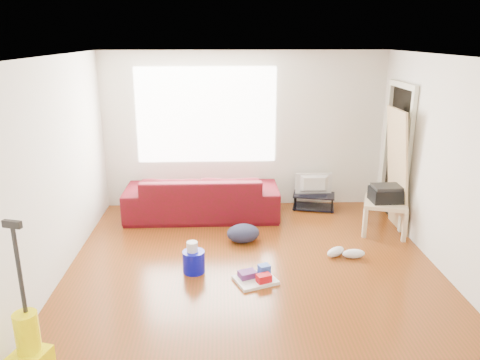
{
  "coord_description": "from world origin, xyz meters",
  "views": [
    {
      "loc": [
        -0.37,
        -4.89,
        2.71
      ],
      "look_at": [
        -0.14,
        0.6,
        1.01
      ],
      "focal_mm": 35.0,
      "sensor_mm": 36.0,
      "label": 1
    }
  ],
  "objects_px": {
    "side_table": "(386,206)",
    "cleaning_tray": "(256,277)",
    "sofa": "(203,216)",
    "bucket": "(194,272)",
    "backpack": "(243,241)",
    "vacuum": "(28,345)",
    "tv_stand": "(314,201)"
  },
  "relations": [
    {
      "from": "side_table",
      "to": "cleaning_tray",
      "type": "xyz_separation_m",
      "value": [
        -1.93,
        -1.33,
        -0.35
      ]
    },
    {
      "from": "sofa",
      "to": "side_table",
      "type": "distance_m",
      "value": 2.75
    },
    {
      "from": "bucket",
      "to": "backpack",
      "type": "distance_m",
      "value": 1.04
    },
    {
      "from": "sofa",
      "to": "vacuum",
      "type": "relative_size",
      "value": 1.75
    },
    {
      "from": "sofa",
      "to": "vacuum",
      "type": "distance_m",
      "value": 3.72
    },
    {
      "from": "tv_stand",
      "to": "bucket",
      "type": "distance_m",
      "value": 2.77
    },
    {
      "from": "backpack",
      "to": "bucket",
      "type": "bearing_deg",
      "value": -135.79
    },
    {
      "from": "cleaning_tray",
      "to": "bucket",
      "type": "bearing_deg",
      "value": 160.98
    },
    {
      "from": "side_table",
      "to": "bucket",
      "type": "distance_m",
      "value": 2.9
    },
    {
      "from": "sofa",
      "to": "backpack",
      "type": "distance_m",
      "value": 1.13
    },
    {
      "from": "cleaning_tray",
      "to": "vacuum",
      "type": "distance_m",
      "value": 2.48
    },
    {
      "from": "side_table",
      "to": "vacuum",
      "type": "distance_m",
      "value": 4.81
    },
    {
      "from": "backpack",
      "to": "tv_stand",
      "type": "bearing_deg",
      "value": 36.85
    },
    {
      "from": "sofa",
      "to": "cleaning_tray",
      "type": "bearing_deg",
      "value": 108.68
    },
    {
      "from": "side_table",
      "to": "backpack",
      "type": "distance_m",
      "value": 2.09
    },
    {
      "from": "sofa",
      "to": "vacuum",
      "type": "bearing_deg",
      "value": 69.06
    },
    {
      "from": "sofa",
      "to": "bucket",
      "type": "xyz_separation_m",
      "value": [
        -0.04,
        -1.8,
        0.0
      ]
    },
    {
      "from": "vacuum",
      "to": "cleaning_tray",
      "type": "bearing_deg",
      "value": 52.08
    },
    {
      "from": "tv_stand",
      "to": "vacuum",
      "type": "distance_m",
      "value": 4.87
    },
    {
      "from": "side_table",
      "to": "backpack",
      "type": "relative_size",
      "value": 1.63
    },
    {
      "from": "bucket",
      "to": "vacuum",
      "type": "distance_m",
      "value": 2.12
    },
    {
      "from": "tv_stand",
      "to": "side_table",
      "type": "bearing_deg",
      "value": -37.17
    },
    {
      "from": "sofa",
      "to": "bucket",
      "type": "distance_m",
      "value": 1.8
    },
    {
      "from": "tv_stand",
      "to": "sofa",
      "type": "bearing_deg",
      "value": -158.3
    },
    {
      "from": "side_table",
      "to": "cleaning_tray",
      "type": "distance_m",
      "value": 2.37
    },
    {
      "from": "backpack",
      "to": "vacuum",
      "type": "relative_size",
      "value": 0.33
    },
    {
      "from": "backpack",
      "to": "vacuum",
      "type": "bearing_deg",
      "value": -136.18
    },
    {
      "from": "sofa",
      "to": "tv_stand",
      "type": "height_order",
      "value": "sofa"
    },
    {
      "from": "tv_stand",
      "to": "bucket",
      "type": "height_order",
      "value": "tv_stand"
    },
    {
      "from": "side_table",
      "to": "bucket",
      "type": "relative_size",
      "value": 2.76
    },
    {
      "from": "bucket",
      "to": "side_table",
      "type": "bearing_deg",
      "value": 21.96
    },
    {
      "from": "backpack",
      "to": "vacuum",
      "type": "distance_m",
      "value": 3.16
    }
  ]
}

